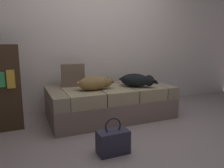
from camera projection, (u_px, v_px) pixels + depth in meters
ground_plane at (147, 145)px, 2.37m from camera, size 10.00×10.00×0.00m
back_wall at (95, 27)px, 3.63m from camera, size 6.40×0.10×2.80m
couch at (111, 102)px, 3.25m from camera, size 1.83×0.92×0.47m
dog_tan at (96, 83)px, 2.97m from camera, size 0.58×0.27×0.20m
dog_dark at (137, 80)px, 3.18m from camera, size 0.51×0.48×0.20m
tv_remote at (155, 82)px, 3.52m from camera, size 0.08×0.16×0.02m
throw_pillow at (73, 75)px, 3.21m from camera, size 0.35×0.16×0.34m
handbag at (113, 141)px, 2.17m from camera, size 0.32×0.18×0.38m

